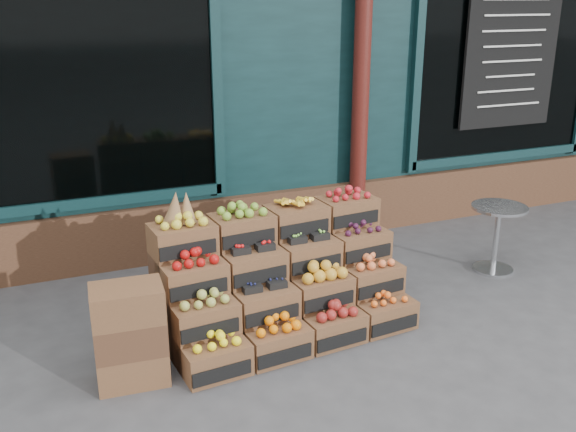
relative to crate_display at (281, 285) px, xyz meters
name	(u,v)px	position (x,y,z in m)	size (l,w,h in m)	color
ground	(345,340)	(0.38, -0.41, -0.38)	(60.00, 60.00, 0.00)	#404042
shop_facade	(177,10)	(0.39, 4.70, 2.02)	(12.00, 6.24, 4.80)	black
crate_display	(281,285)	(0.00, 0.00, 0.00)	(2.03, 1.11, 1.23)	brown
spare_crates	(130,335)	(-1.26, -0.33, -0.01)	(0.51, 0.38, 0.73)	brown
bistro_table	(497,231)	(2.38, 0.24, 0.04)	(0.53, 0.53, 0.67)	silver
shopkeeper	(49,158)	(-1.55, 2.57, 0.62)	(0.73, 0.48, 1.99)	#1E6B24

